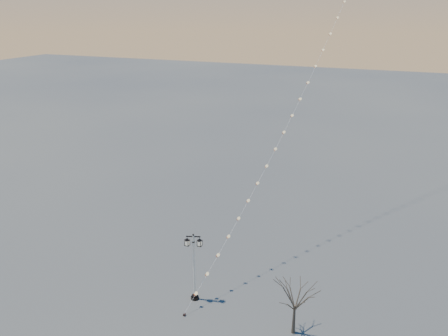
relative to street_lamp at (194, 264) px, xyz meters
The scene contains 4 objects.
ground 4.46m from the street_lamp, 73.63° to the right, with size 300.00×300.00×0.00m, color #444644.
street_lamp is the anchor object (origin of this frame).
bare_tree 8.18m from the street_lamp, ahead, with size 2.49×2.49×4.13m.
kite_train 24.57m from the street_lamp, 73.17° to the left, with size 10.72×39.65×39.74m.
Camera 1 is at (12.60, -24.11, 21.70)m, focal length 36.51 mm.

